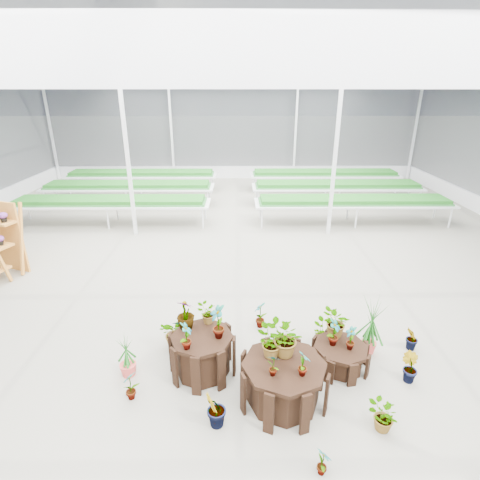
{
  "coord_description": "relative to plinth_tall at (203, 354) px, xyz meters",
  "views": [
    {
      "loc": [
        0.15,
        -6.91,
        4.2
      ],
      "look_at": [
        0.21,
        0.27,
        1.3
      ],
      "focal_mm": 28.0,
      "sensor_mm": 36.0,
      "label": 1
    }
  ],
  "objects": [
    {
      "name": "nursery_benches",
      "position": [
        0.39,
        9.33,
        0.08
      ],
      "size": [
        16.0,
        7.0,
        0.84
      ],
      "primitive_type": null,
      "color": "silver",
      "rests_on": "ground"
    },
    {
      "name": "ground_plane",
      "position": [
        0.39,
        2.13,
        -0.34
      ],
      "size": [
        24.0,
        24.0,
        0.0
      ],
      "primitive_type": "plane",
      "color": "gray",
      "rests_on": "ground"
    },
    {
      "name": "greenhouse_shell",
      "position": [
        0.39,
        2.13,
        1.91
      ],
      "size": [
        18.0,
        24.0,
        4.5
      ],
      "primitive_type": null,
      "color": "white",
      "rests_on": "ground"
    },
    {
      "name": "plinth_mid",
      "position": [
        1.2,
        -0.6,
        -0.02
      ],
      "size": [
        1.59,
        1.59,
        0.65
      ],
      "primitive_type": "cylinder",
      "rotation": [
        0.0,
        0.0,
        0.36
      ],
      "color": "black",
      "rests_on": "ground"
    },
    {
      "name": "nursery_plants",
      "position": [
        1.06,
        0.06,
        0.19
      ],
      "size": [
        5.06,
        3.25,
        1.24
      ],
      "color": "#1A5B18",
      "rests_on": "ground"
    },
    {
      "name": "plinth_tall",
      "position": [
        0.0,
        0.0,
        0.0
      ],
      "size": [
        1.11,
        1.11,
        0.68
      ],
      "primitive_type": "cylinder",
      "rotation": [
        0.0,
        0.0,
        -0.11
      ],
      "color": "black",
      "rests_on": "ground"
    },
    {
      "name": "steel_frame",
      "position": [
        0.39,
        2.13,
        1.91
      ],
      "size": [
        18.0,
        24.0,
        4.5
      ],
      "primitive_type": null,
      "color": "silver",
      "rests_on": "ground"
    },
    {
      "name": "plinth_low",
      "position": [
        2.2,
        0.1,
        -0.14
      ],
      "size": [
        1.04,
        1.04,
        0.4
      ],
      "primitive_type": "cylinder",
      "rotation": [
        0.0,
        0.0,
        0.19
      ],
      "color": "black",
      "rests_on": "ground"
    }
  ]
}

